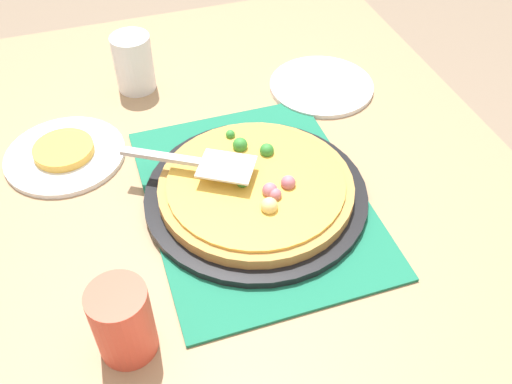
{
  "coord_description": "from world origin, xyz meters",
  "views": [
    {
      "loc": [
        0.65,
        -0.22,
        1.46
      ],
      "look_at": [
        0.0,
        0.0,
        0.77
      ],
      "focal_mm": 40.19,
      "sensor_mm": 36.0,
      "label": 1
    }
  ],
  "objects_px": {
    "pizza": "(256,186)",
    "cup_near": "(134,63)",
    "pizza_server": "(199,162)",
    "pizza_pan": "(256,195)",
    "plate_side": "(321,86)",
    "plate_near_left": "(65,155)",
    "served_slice_left": "(64,150)",
    "cup_far": "(123,321)"
  },
  "relations": [
    {
      "from": "pizza",
      "to": "plate_side",
      "type": "bearing_deg",
      "value": 139.13
    },
    {
      "from": "pizza_pan",
      "to": "cup_near",
      "type": "bearing_deg",
      "value": -161.38
    },
    {
      "from": "pizza_pan",
      "to": "cup_far",
      "type": "xyz_separation_m",
      "value": [
        0.21,
        -0.25,
        0.05
      ]
    },
    {
      "from": "plate_near_left",
      "to": "cup_near",
      "type": "relative_size",
      "value": 1.83
    },
    {
      "from": "pizza_pan",
      "to": "pizza",
      "type": "relative_size",
      "value": 1.15
    },
    {
      "from": "plate_near_left",
      "to": "cup_near",
      "type": "xyz_separation_m",
      "value": [
        -0.18,
        0.17,
        0.06
      ]
    },
    {
      "from": "pizza",
      "to": "cup_near",
      "type": "xyz_separation_m",
      "value": [
        -0.4,
        -0.14,
        0.03
      ]
    },
    {
      "from": "pizza",
      "to": "served_slice_left",
      "type": "distance_m",
      "value": 0.37
    },
    {
      "from": "served_slice_left",
      "to": "pizza_server",
      "type": "xyz_separation_m",
      "value": [
        0.17,
        0.22,
        0.05
      ]
    },
    {
      "from": "pizza_server",
      "to": "plate_side",
      "type": "bearing_deg",
      "value": 124.85
    },
    {
      "from": "plate_side",
      "to": "pizza_server",
      "type": "height_order",
      "value": "pizza_server"
    },
    {
      "from": "plate_near_left",
      "to": "served_slice_left",
      "type": "height_order",
      "value": "served_slice_left"
    },
    {
      "from": "cup_near",
      "to": "pizza",
      "type": "bearing_deg",
      "value": 18.7
    },
    {
      "from": "pizza_pan",
      "to": "plate_side",
      "type": "distance_m",
      "value": 0.36
    },
    {
      "from": "plate_near_left",
      "to": "pizza_server",
      "type": "height_order",
      "value": "pizza_server"
    },
    {
      "from": "cup_near",
      "to": "pizza_server",
      "type": "height_order",
      "value": "cup_near"
    },
    {
      "from": "plate_near_left",
      "to": "plate_side",
      "type": "xyz_separation_m",
      "value": [
        -0.06,
        0.54,
        0.0
      ]
    },
    {
      "from": "pizza",
      "to": "cup_far",
      "type": "relative_size",
      "value": 2.75
    },
    {
      "from": "pizza",
      "to": "cup_near",
      "type": "distance_m",
      "value": 0.42
    },
    {
      "from": "pizza_pan",
      "to": "plate_near_left",
      "type": "height_order",
      "value": "pizza_pan"
    },
    {
      "from": "pizza",
      "to": "plate_near_left",
      "type": "relative_size",
      "value": 1.5
    },
    {
      "from": "plate_side",
      "to": "cup_near",
      "type": "relative_size",
      "value": 1.83
    },
    {
      "from": "cup_near",
      "to": "pizza_pan",
      "type": "bearing_deg",
      "value": 18.62
    },
    {
      "from": "pizza",
      "to": "plate_side",
      "type": "relative_size",
      "value": 1.5
    },
    {
      "from": "cup_far",
      "to": "pizza_pan",
      "type": "bearing_deg",
      "value": 129.73
    },
    {
      "from": "served_slice_left",
      "to": "pizza",
      "type": "bearing_deg",
      "value": 54.34
    },
    {
      "from": "served_slice_left",
      "to": "cup_near",
      "type": "xyz_separation_m",
      "value": [
        -0.18,
        0.17,
        0.04
      ]
    },
    {
      "from": "pizza_pan",
      "to": "served_slice_left",
      "type": "bearing_deg",
      "value": -125.74
    },
    {
      "from": "cup_far",
      "to": "cup_near",
      "type": "bearing_deg",
      "value": 169.03
    },
    {
      "from": "pizza",
      "to": "plate_side",
      "type": "xyz_separation_m",
      "value": [
        -0.27,
        0.24,
        -0.03
      ]
    },
    {
      "from": "served_slice_left",
      "to": "cup_near",
      "type": "distance_m",
      "value": 0.25
    },
    {
      "from": "served_slice_left",
      "to": "cup_near",
      "type": "height_order",
      "value": "cup_near"
    },
    {
      "from": "served_slice_left",
      "to": "pizza_server",
      "type": "bearing_deg",
      "value": 52.57
    },
    {
      "from": "plate_side",
      "to": "served_slice_left",
      "type": "xyz_separation_m",
      "value": [
        0.06,
        -0.54,
        0.01
      ]
    },
    {
      "from": "plate_near_left",
      "to": "cup_near",
      "type": "distance_m",
      "value": 0.25
    },
    {
      "from": "pizza_server",
      "to": "cup_far",
      "type": "bearing_deg",
      "value": -32.98
    },
    {
      "from": "plate_near_left",
      "to": "served_slice_left",
      "type": "relative_size",
      "value": 2.0
    },
    {
      "from": "pizza_pan",
      "to": "plate_near_left",
      "type": "distance_m",
      "value": 0.37
    },
    {
      "from": "cup_near",
      "to": "cup_far",
      "type": "height_order",
      "value": "same"
    },
    {
      "from": "cup_far",
      "to": "pizza_server",
      "type": "relative_size",
      "value": 0.55
    },
    {
      "from": "pizza_pan",
      "to": "plate_side",
      "type": "bearing_deg",
      "value": 139.09
    },
    {
      "from": "pizza_server",
      "to": "cup_near",
      "type": "bearing_deg",
      "value": -171.72
    }
  ]
}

